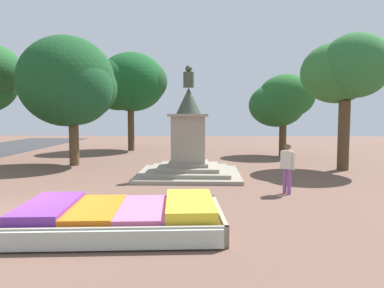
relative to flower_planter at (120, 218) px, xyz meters
name	(u,v)px	position (x,y,z in m)	size (l,w,h in m)	color
ground_plane	(6,223)	(-3.09, 0.48, -0.30)	(73.39, 73.39, 0.00)	brown
flower_planter	(120,218)	(0.00, 0.00, 0.00)	(5.17, 3.39, 0.72)	#38281C
statue_monument	(189,150)	(1.30, 7.87, 0.85)	(4.52, 4.52, 4.93)	gray
pedestrian_with_handbag	(287,165)	(4.92, 4.23, 0.74)	(0.43, 0.43, 1.78)	#8C4C99
park_tree_far_left	(130,83)	(-3.64, 19.43, 4.80)	(5.74, 5.69, 7.40)	#4C3823
park_tree_behind_statue	(281,101)	(7.06, 16.23, 3.34)	(4.28, 3.65, 5.37)	#4C3823
park_tree_street_side	(345,70)	(8.92, 10.09, 4.62)	(3.98, 4.57, 6.65)	#4C3823
park_tree_mid_canopy	(72,85)	(-5.07, 10.99, 4.02)	(5.20, 4.99, 6.92)	brown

